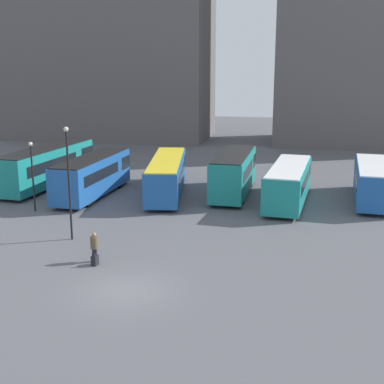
% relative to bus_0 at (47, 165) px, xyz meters
% --- Properties ---
extents(ground_plane, '(160.00, 160.00, 0.00)m').
position_rel_bus_0_xyz_m(ground_plane, '(13.10, -19.16, -1.79)').
color(ground_plane, '#56565B').
extents(bus_0, '(3.72, 11.99, 3.29)m').
position_rel_bus_0_xyz_m(bus_0, '(0.00, 0.00, 0.00)').
color(bus_0, '#19847F').
rests_on(bus_0, ground_plane).
extents(bus_1, '(2.98, 10.03, 3.08)m').
position_rel_bus_0_xyz_m(bus_1, '(5.01, -2.46, -0.12)').
color(bus_1, '#1E56A3').
rests_on(bus_1, ground_plane).
extents(bus_2, '(4.22, 11.75, 2.84)m').
position_rel_bus_0_xyz_m(bus_2, '(10.52, -0.77, -0.24)').
color(bus_2, '#1E56A3').
rests_on(bus_2, ground_plane).
extents(bus_3, '(2.71, 9.23, 3.30)m').
position_rel_bus_0_xyz_m(bus_3, '(15.74, -0.05, -0.01)').
color(bus_3, '#19847F').
rests_on(bus_3, ground_plane).
extents(bus_4, '(3.43, 10.07, 2.84)m').
position_rel_bus_0_xyz_m(bus_4, '(20.03, -1.81, -0.24)').
color(bus_4, '#19847F').
rests_on(bus_4, ground_plane).
extents(bus_5, '(3.21, 9.60, 2.84)m').
position_rel_bus_0_xyz_m(bus_5, '(26.21, -0.05, -0.25)').
color(bus_5, '#1E56A3').
rests_on(bus_5, ground_plane).
extents(traveler, '(0.47, 0.47, 1.61)m').
position_rel_bus_0_xyz_m(traveler, '(10.33, -15.97, -0.84)').
color(traveler, '#382D4C').
rests_on(traveler, ground_plane).
extents(suitcase, '(0.33, 0.41, 0.75)m').
position_rel_bus_0_xyz_m(suitcase, '(10.52, -16.45, -1.53)').
color(suitcase, black).
rests_on(suitcase, ground_plane).
extents(lamp_post_1, '(0.28, 0.28, 6.67)m').
position_rel_bus_0_xyz_m(lamp_post_1, '(7.66, -12.78, 2.07)').
color(lamp_post_1, black).
rests_on(lamp_post_1, ground_plane).
extents(lamp_post_2, '(0.28, 0.28, 4.90)m').
position_rel_bus_0_xyz_m(lamp_post_2, '(2.63, -7.54, 1.14)').
color(lamp_post_2, black).
rests_on(lamp_post_2, ground_plane).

